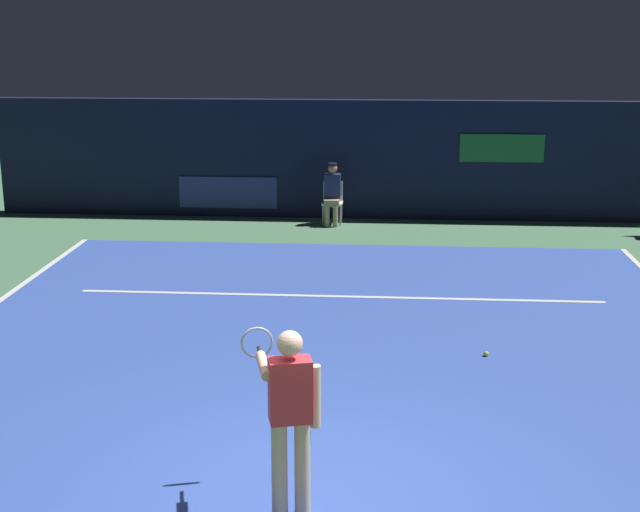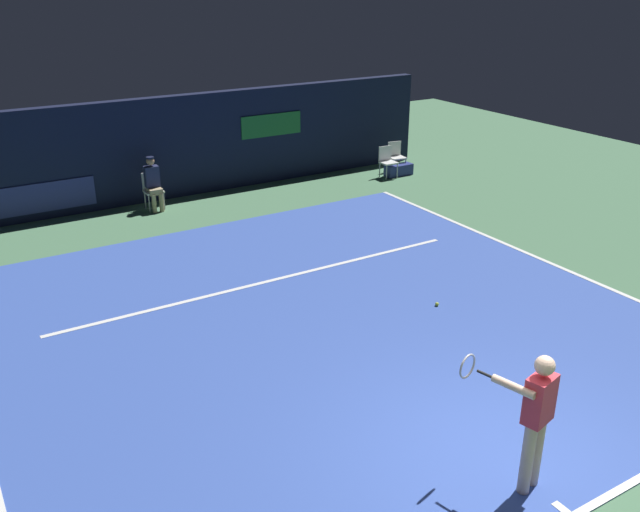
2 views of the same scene
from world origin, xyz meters
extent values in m
plane|color=#4C7A56|center=(0.00, 4.30, 0.00)|extent=(31.89, 31.89, 0.00)
cube|color=#3856B2|center=(0.00, 4.30, 0.01)|extent=(10.62, 10.60, 0.01)
cube|color=white|center=(5.26, 4.30, 0.01)|extent=(0.10, 10.60, 0.01)
cube|color=white|center=(0.00, 6.15, 0.01)|extent=(8.28, 0.10, 0.01)
cube|color=white|center=(0.00, -0.85, 0.01)|extent=(0.10, 0.30, 0.01)
cube|color=#141933|center=(0.00, 12.22, 1.30)|extent=(15.95, 0.30, 2.60)
cube|color=navy|center=(-2.79, 12.06, 0.55)|extent=(2.20, 0.04, 0.70)
cube|color=#1E6B2D|center=(3.19, 12.06, 1.60)|extent=(1.80, 0.04, 0.60)
cylinder|color=beige|center=(0.03, -0.34, 0.46)|extent=(0.14, 0.14, 0.92)
cylinder|color=beige|center=(-0.16, -0.39, 0.46)|extent=(0.14, 0.14, 0.92)
cube|color=#D8333F|center=(-0.06, -0.36, 1.20)|extent=(0.40, 0.30, 0.56)
sphere|color=beige|center=(-0.06, -0.36, 1.62)|extent=(0.22, 0.22, 0.22)
cylinder|color=beige|center=(-0.31, -0.20, 1.35)|extent=(0.21, 0.51, 0.09)
cylinder|color=beige|center=(0.15, -0.29, 1.12)|extent=(0.09, 0.09, 0.56)
cylinder|color=black|center=(-0.38, 0.09, 1.35)|extent=(0.10, 0.30, 0.03)
torus|color=#B2B2B7|center=(-0.45, 0.37, 1.35)|extent=(0.30, 0.10, 0.30)
cube|color=white|center=(-0.43, 11.45, 0.46)|extent=(0.45, 0.41, 0.04)
cube|color=white|center=(-0.42, 11.65, 0.69)|extent=(0.42, 0.04, 0.42)
cylinder|color=#B2B2B7|center=(-0.62, 11.29, 0.23)|extent=(0.03, 0.03, 0.46)
cylinder|color=#B2B2B7|center=(-0.24, 11.28, 0.23)|extent=(0.03, 0.03, 0.46)
cylinder|color=#B2B2B7|center=(-0.61, 11.63, 0.23)|extent=(0.03, 0.03, 0.46)
cylinder|color=#B2B2B7|center=(-0.24, 11.62, 0.23)|extent=(0.03, 0.03, 0.46)
cube|color=tan|center=(-0.43, 11.37, 0.50)|extent=(0.33, 0.41, 0.14)
cylinder|color=tan|center=(-0.52, 11.20, 0.23)|extent=(0.11, 0.11, 0.46)
cylinder|color=tan|center=(-0.34, 11.19, 0.23)|extent=(0.11, 0.11, 0.46)
cube|color=#23284C|center=(-0.43, 11.49, 0.83)|extent=(0.34, 0.23, 0.52)
sphere|color=tan|center=(-0.43, 11.49, 1.21)|extent=(0.20, 0.20, 0.20)
cylinder|color=#141933|center=(-0.43, 11.49, 1.30)|extent=(0.19, 0.19, 0.04)
cube|color=white|center=(6.20, 10.70, 0.44)|extent=(0.45, 0.41, 0.04)
cube|color=white|center=(6.21, 10.90, 0.67)|extent=(0.42, 0.04, 0.42)
cylinder|color=#B2B2B7|center=(6.01, 10.53, 0.22)|extent=(0.03, 0.03, 0.44)
cylinder|color=#B2B2B7|center=(6.39, 10.52, 0.22)|extent=(0.03, 0.03, 0.44)
cylinder|color=#B2B2B7|center=(6.02, 10.87, 0.22)|extent=(0.03, 0.03, 0.44)
cylinder|color=#B2B2B7|center=(6.40, 10.86, 0.22)|extent=(0.03, 0.03, 0.44)
cube|color=white|center=(6.75, 11.02, 0.44)|extent=(0.49, 0.46, 0.04)
cube|color=white|center=(6.78, 11.22, 0.67)|extent=(0.42, 0.09, 0.42)
cylinder|color=#B2B2B7|center=(6.55, 10.88, 0.22)|extent=(0.03, 0.03, 0.44)
cylinder|color=#B2B2B7|center=(6.92, 10.82, 0.22)|extent=(0.03, 0.03, 0.44)
cylinder|color=#B2B2B7|center=(6.59, 11.21, 0.22)|extent=(0.03, 0.03, 0.44)
cylinder|color=#B2B2B7|center=(6.96, 11.16, 0.22)|extent=(0.03, 0.03, 0.44)
sphere|color=#CCE033|center=(2.05, 3.69, 0.05)|extent=(0.07, 0.07, 0.07)
cube|color=navy|center=(6.60, 10.74, 0.16)|extent=(0.84, 0.33, 0.32)
camera|label=1|loc=(0.71, -7.32, 4.20)|focal=50.09mm
camera|label=2|loc=(-5.29, -4.38, 5.44)|focal=38.20mm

